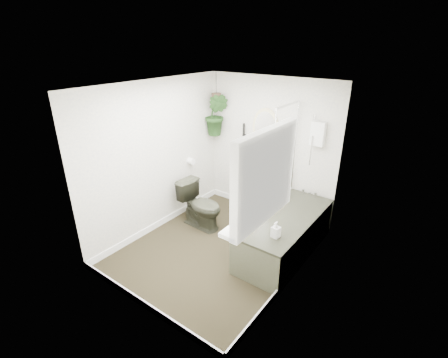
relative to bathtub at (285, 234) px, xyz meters
The scene contains 22 objects.
floor 0.99m from the bathtub, 147.99° to the right, with size 2.30×2.80×0.02m, color black.
ceiling 2.23m from the bathtub, 147.99° to the right, with size 2.30×2.80×0.02m, color white.
wall_back 1.49m from the bathtub, 131.32° to the left, with size 2.30×0.02×2.30m, color #EEE6CA.
wall_front 2.24m from the bathtub, 112.73° to the right, with size 2.30×0.02×2.30m, color #EEE6CA.
wall_left 2.20m from the bathtub, 165.69° to the right, with size 0.02×2.80×2.30m, color #EEE6CA.
wall_right 1.06m from the bathtub, 54.25° to the right, with size 0.02×2.80×2.30m, color #EEE6CA.
skirting 0.97m from the bathtub, 147.99° to the right, with size 2.30×2.80×0.10m, color white.
bathtub is the anchor object (origin of this frame).
bath_screen 1.15m from the bathtub, 123.96° to the left, with size 0.04×0.72×1.40m, color silver, non-canonical shape.
shower_box 1.51m from the bathtub, 90.00° to the left, with size 0.20×0.10×0.35m, color white.
oval_mirror 1.73m from the bathtub, 135.36° to the left, with size 0.46×0.03×0.62m, color beige.
wall_sconce 1.90m from the bathtub, 146.13° to the left, with size 0.04×0.04×0.22m, color black.
toilet_roll_holder 2.01m from the bathtub, behind, with size 0.11×0.11×0.11m, color white.
window_recess 1.84m from the bathtub, 76.41° to the right, with size 0.08×1.00×0.90m, color white.
window_sill 1.54m from the bathtub, 79.61° to the right, with size 0.18×1.00×0.04m, color white.
window_blinds 1.83m from the bathtub, 78.46° to the right, with size 0.01×0.86×0.76m, color white.
toilet 1.41m from the bathtub, behind, with size 0.42×0.73×0.75m, color #2A2B20.
pedestal_sink 1.15m from the bathtub, 140.57° to the left, with size 0.52×0.44×0.88m, color #2A2B20, non-canonical shape.
sill_plant 1.80m from the bathtub, 81.96° to the right, with size 0.21×0.18×0.23m, color black.
hanging_plant 2.33m from the bathtub, 157.04° to the left, with size 0.40×0.32×0.72m, color black.
soap_bottle 0.68m from the bathtub, 77.66° to the right, with size 0.09×0.10×0.21m, color black.
hanging_pot 2.51m from the bathtub, 157.04° to the left, with size 0.16×0.16×0.12m, color #4C3929.
Camera 1 is at (2.40, -3.10, 2.81)m, focal length 26.00 mm.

